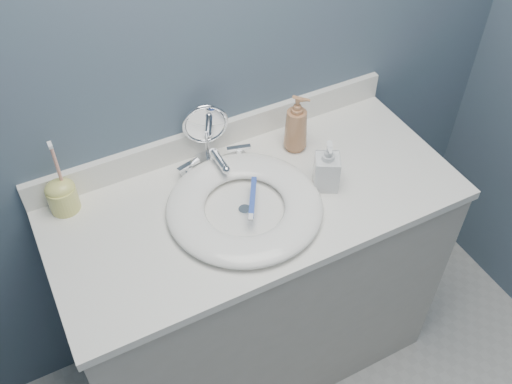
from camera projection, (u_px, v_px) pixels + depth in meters
back_wall at (211, 59)px, 1.62m from camera, size 2.20×0.02×2.40m
vanity_cabinet at (255, 288)px, 2.00m from camera, size 1.20×0.55×0.85m
countertop at (255, 202)px, 1.69m from camera, size 1.22×0.57×0.03m
backsplash at (217, 136)px, 1.81m from camera, size 1.22×0.02×0.09m
basin at (245, 206)px, 1.63m from camera, size 0.45×0.45×0.04m
drain at (245, 210)px, 1.64m from camera, size 0.04×0.04×0.01m
faucet at (216, 163)px, 1.75m from camera, size 0.25×0.13×0.07m
makeup_mirror at (206, 130)px, 1.72m from camera, size 0.14×0.08×0.21m
soap_bottle_amber at (296, 123)px, 1.77m from camera, size 0.11×0.11×0.20m
soap_bottle_clear at (327, 165)px, 1.66m from camera, size 0.10×0.10×0.16m
toothbrush_holder at (62, 194)px, 1.61m from camera, size 0.09×0.09×0.24m
toothbrush_lying at (253, 199)px, 1.62m from camera, size 0.10×0.16×0.02m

